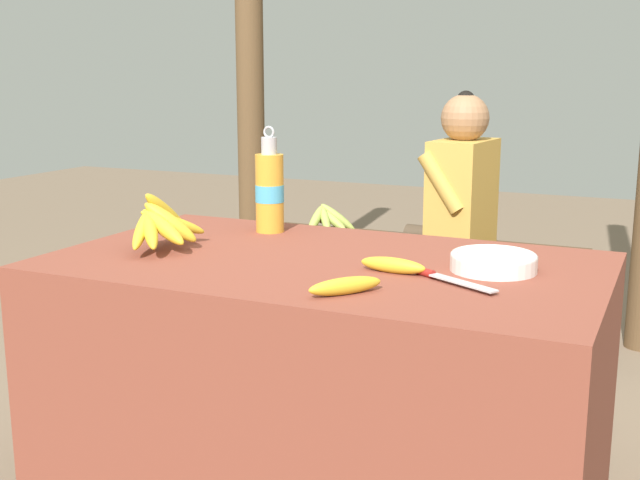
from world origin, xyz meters
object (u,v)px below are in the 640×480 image
at_px(loose_banana_side, 393,265).
at_px(support_post_near, 250,43).
at_px(water_bottle, 270,191).
at_px(serving_bowl, 494,261).
at_px(loose_banana_front, 345,286).
at_px(knife, 443,277).
at_px(banana_bunch_ripe, 161,223).
at_px(seated_vendor, 451,201).
at_px(banana_bunch_green, 329,218).
at_px(wooden_bench, 408,258).

bearing_deg(loose_banana_side, support_post_near, 128.24).
height_order(water_bottle, support_post_near, support_post_near).
bearing_deg(serving_bowl, water_bottle, 164.21).
bearing_deg(loose_banana_front, knife, 49.75).
height_order(serving_bowl, knife, serving_bowl).
xyz_separation_m(banana_bunch_ripe, water_bottle, (0.15, 0.35, 0.05)).
distance_m(seated_vendor, banana_bunch_green, 0.58).
height_order(serving_bowl, loose_banana_front, serving_bowl).
bearing_deg(banana_bunch_green, loose_banana_side, -60.63).
bearing_deg(banana_bunch_green, knife, -57.18).
height_order(serving_bowl, banana_bunch_green, serving_bowl).
relative_size(loose_banana_front, loose_banana_side, 0.96).
distance_m(banana_bunch_ripe, water_bottle, 0.39).
xyz_separation_m(knife, banana_bunch_green, (-0.94, 1.46, -0.17)).
xyz_separation_m(serving_bowl, knife, (-0.08, -0.15, -0.01)).
distance_m(knife, seated_vendor, 1.48).
relative_size(seated_vendor, banana_bunch_green, 3.53).
bearing_deg(loose_banana_side, water_bottle, 147.34).
distance_m(banana_bunch_green, support_post_near, 1.03).
xyz_separation_m(loose_banana_front, seated_vendor, (-0.21, 1.63, -0.06)).
bearing_deg(wooden_bench, water_bottle, -94.66).
xyz_separation_m(knife, seated_vendor, (-0.38, 1.43, -0.05)).
bearing_deg(banana_bunch_green, loose_banana_front, -64.97).
relative_size(loose_banana_front, banana_bunch_green, 0.54).
height_order(banana_bunch_ripe, banana_bunch_green, banana_bunch_ripe).
relative_size(serving_bowl, loose_banana_side, 1.24).
bearing_deg(water_bottle, knife, -28.89).
height_order(water_bottle, loose_banana_side, water_bottle).
relative_size(serving_bowl, wooden_bench, 0.14).
xyz_separation_m(water_bottle, loose_banana_front, (0.49, -0.56, -0.11)).
bearing_deg(loose_banana_side, banana_bunch_ripe, -178.67).
height_order(serving_bowl, water_bottle, water_bottle).
height_order(loose_banana_side, support_post_near, support_post_near).
bearing_deg(knife, serving_bowl, 89.77).
bearing_deg(knife, water_bottle, 179.94).
height_order(loose_banana_front, knife, loose_banana_front).
relative_size(banana_bunch_ripe, seated_vendor, 0.29).
relative_size(banana_bunch_ripe, support_post_near, 0.12).
xyz_separation_m(wooden_bench, support_post_near, (-0.96, 0.33, 0.93)).
bearing_deg(knife, loose_banana_front, -101.42).
distance_m(loose_banana_front, seated_vendor, 1.65).
distance_m(loose_banana_front, loose_banana_side, 0.23).
bearing_deg(banana_bunch_green, water_bottle, -75.36).
relative_size(wooden_bench, support_post_near, 0.57).
bearing_deg(seated_vendor, loose_banana_front, 103.04).
bearing_deg(serving_bowl, loose_banana_front, -125.76).
distance_m(knife, wooden_bench, 1.60).
relative_size(serving_bowl, knife, 0.94).
distance_m(loose_banana_front, banana_bunch_green, 1.84).
xyz_separation_m(loose_banana_side, seated_vendor, (-0.24, 1.40, -0.06)).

